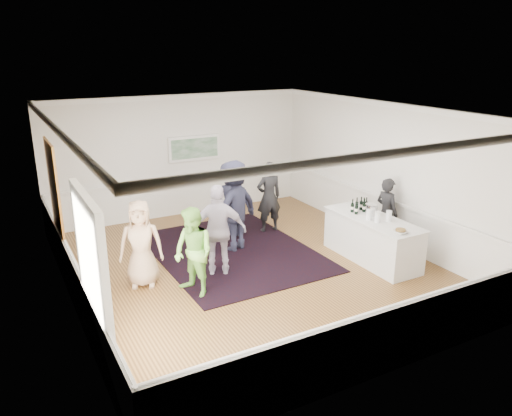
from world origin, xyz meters
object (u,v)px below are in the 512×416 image
serving_table (372,239)px  guest_green (193,252)px  nut_bowl (401,231)px  bartender (386,213)px  guest_lilac (219,230)px  guest_tan (141,244)px  guest_dark_b (269,197)px  guest_navy (233,201)px  ice_bucket (371,210)px  guest_dark_a (234,206)px

serving_table → guest_green: guest_green is taller
nut_bowl → bartender: bearing=56.3°
guest_lilac → guest_tan: bearing=15.6°
guest_green → guest_lilac: bearing=108.8°
guest_tan → nut_bowl: (4.48, -2.09, 0.14)m
guest_green → guest_dark_b: bearing=109.5°
guest_dark_b → guest_navy: 0.89m
bartender → guest_dark_b: (-1.81, 2.13, 0.07)m
serving_table → ice_bucket: (0.08, 0.17, 0.58)m
bartender → guest_tan: bearing=77.1°
bartender → nut_bowl: bearing=141.4°
guest_lilac → guest_navy: 2.17m
guest_dark_a → guest_dark_b: size_ratio=1.16×
guest_green → ice_bucket: (3.98, -0.17, 0.23)m
guest_tan → nut_bowl: size_ratio=5.99×
serving_table → guest_lilac: bearing=163.5°
guest_green → guest_dark_a: bearing=116.4°
guest_dark_b → ice_bucket: bearing=119.6°
bartender → guest_navy: size_ratio=0.94×
nut_bowl → guest_dark_b: bearing=104.8°
ice_bucket → nut_bowl: bearing=-101.2°
guest_dark_b → guest_lilac: bearing=42.4°
bartender → guest_navy: bearing=44.4°
guest_dark_b → ice_bucket: size_ratio=6.73×
guest_lilac → guest_dark_b: size_ratio=1.05×
ice_bucket → guest_navy: bearing=128.2°
nut_bowl → guest_lilac: bearing=148.4°
serving_table → guest_navy: 3.36m
serving_table → guest_dark_a: guest_dark_a is taller
guest_lilac → serving_table: bearing=-171.4°
bartender → ice_bucket: (-0.68, -0.25, 0.25)m
guest_dark_a → guest_lilac: bearing=31.8°
bartender → nut_bowl: 1.62m
guest_green → guest_navy: bearing=122.0°
guest_tan → guest_lilac: bearing=10.7°
bartender → guest_lilac: guest_lilac is taller
guest_dark_b → nut_bowl: size_ratio=6.23×
serving_table → guest_lilac: (-3.12, 0.93, 0.45)m
guest_green → ice_bucket: 3.99m
bartender → guest_navy: 3.54m
serving_table → nut_bowl: size_ratio=8.26×
guest_dark_a → guest_dark_b: (1.25, 0.64, -0.14)m
guest_navy → ice_bucket: bearing=175.7°
bartender → guest_tan: guest_tan is taller
serving_table → ice_bucket: bearing=64.5°
serving_table → guest_green: (-3.89, 0.34, 0.35)m
serving_table → guest_tan: bearing=165.7°
guest_lilac → guest_dark_b: bearing=-116.6°
ice_bucket → nut_bowl: size_ratio=0.93×
guest_lilac → ice_bucket: size_ratio=7.07×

